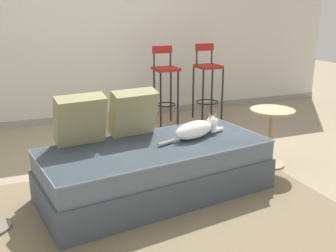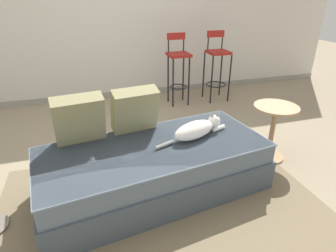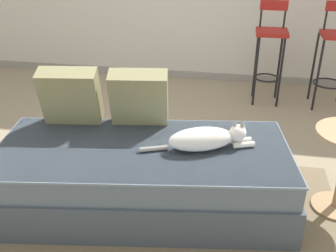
% 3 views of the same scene
% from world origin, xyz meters
% --- Properties ---
extents(ground_plane, '(16.00, 16.00, 0.00)m').
position_xyz_m(ground_plane, '(0.00, 0.00, 0.00)').
color(ground_plane, gray).
rests_on(ground_plane, ground).
extents(wall_baseboard_trim, '(8.00, 0.02, 0.09)m').
position_xyz_m(wall_baseboard_trim, '(0.00, 2.20, 0.04)').
color(wall_baseboard_trim, gray).
rests_on(wall_baseboard_trim, ground).
extents(area_rug, '(2.63, 1.96, 0.01)m').
position_xyz_m(area_rug, '(0.00, -0.70, 0.00)').
color(area_rug, '#75664C').
rests_on(area_rug, ground).
extents(couch, '(2.03, 1.12, 0.45)m').
position_xyz_m(couch, '(0.00, -0.40, 0.23)').
color(couch, '#44505B').
rests_on(couch, ground).
extents(throw_pillow_corner, '(0.44, 0.30, 0.43)m').
position_xyz_m(throw_pillow_corner, '(-0.57, -0.15, 0.66)').
color(throw_pillow_corner, '#847F56').
rests_on(throw_pillow_corner, couch).
extents(throw_pillow_middle, '(0.43, 0.30, 0.42)m').
position_xyz_m(throw_pillow_middle, '(-0.09, -0.08, 0.66)').
color(throw_pillow_middle, '#847F56').
rests_on(throw_pillow_middle, couch).
extents(cat, '(0.73, 0.32, 0.19)m').
position_xyz_m(cat, '(0.40, -0.34, 0.52)').
color(cat, white).
rests_on(cat, couch).
extents(bar_stool_near_window, '(0.32, 0.32, 1.06)m').
position_xyz_m(bar_stool_near_window, '(0.89, 1.61, 0.63)').
color(bar_stool_near_window, black).
rests_on(bar_stool_near_window, ground).
extents(bar_stool_by_doorway, '(0.33, 0.33, 1.07)m').
position_xyz_m(bar_stool_by_doorway, '(1.54, 1.61, 0.60)').
color(bar_stool_by_doorway, black).
rests_on(bar_stool_by_doorway, ground).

